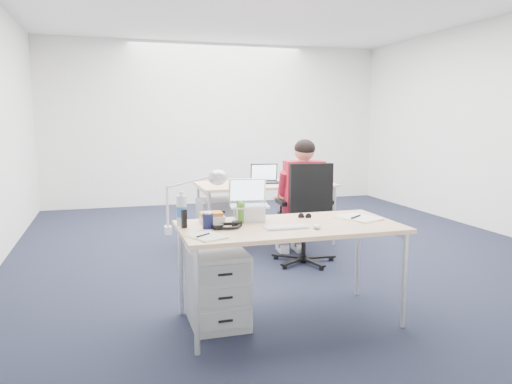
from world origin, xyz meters
TOP-DOWN VIEW (x-y plane):
  - floor at (0.00, 0.00)m, footprint 7.00×7.00m
  - room at (0.00, 0.00)m, footprint 6.02×7.02m
  - desk_near at (-0.64, -1.87)m, footprint 1.60×0.80m
  - desk_far at (-0.10, 0.44)m, footprint 1.60×0.80m
  - office_chair at (0.03, -0.52)m, footprint 0.72×0.72m
  - seated_person at (0.04, -0.34)m, footprint 0.41×0.71m
  - drawer_pedestal_near at (-1.16, -1.77)m, footprint 0.40×0.50m
  - drawer_pedestal_far at (-0.69, 0.48)m, footprint 0.40×0.50m
  - silver_laptop at (-0.88, -1.64)m, footprint 0.32×0.27m
  - wireless_keyboard at (-0.71, -1.97)m, footprint 0.31×0.13m
  - computer_mouse at (-0.50, -2.05)m, footprint 0.08×0.10m
  - headphones at (-1.10, -1.85)m, footprint 0.29×0.26m
  - can_koozie at (-1.24, -1.83)m, footprint 0.09×0.09m
  - water_bottle at (-1.39, -1.64)m, footprint 0.09×0.09m
  - bear_figurine at (-0.97, -1.70)m, footprint 0.11×0.09m
  - book_stack at (-1.17, -1.64)m, footprint 0.21×0.18m
  - cordless_phone at (-1.39, -1.76)m, footprint 0.04×0.03m
  - papers_left at (-1.30, -2.08)m, footprint 0.26×0.31m
  - papers_right at (-0.06, -1.82)m, footprint 0.32×0.38m
  - sunglasses at (-0.44, -1.67)m, footprint 0.12×0.08m
  - desk_lamp at (-1.39, -1.92)m, footprint 0.41×0.23m
  - dark_laptop at (-0.09, 0.45)m, footprint 0.37×0.36m
  - far_cup at (0.26, 0.38)m, footprint 0.07×0.07m
  - far_papers at (-0.33, 0.41)m, footprint 0.29×0.32m

SIDE VIEW (x-z plane):
  - floor at x=0.00m, z-range 0.00..0.00m
  - drawer_pedestal_near at x=-1.16m, z-range 0.00..0.55m
  - drawer_pedestal_far at x=-0.69m, z-range 0.00..0.55m
  - office_chair at x=0.03m, z-range -0.23..0.83m
  - seated_person at x=0.04m, z-range 0.00..1.28m
  - desk_near at x=-0.64m, z-range 0.32..1.05m
  - desk_far at x=-0.10m, z-range 0.32..1.05m
  - far_papers at x=-0.33m, z-range 0.73..0.74m
  - papers_left at x=-1.30m, z-range 0.73..0.74m
  - papers_right at x=-0.06m, z-range 0.73..0.74m
  - wireless_keyboard at x=-0.71m, z-range 0.73..0.75m
  - sunglasses at x=-0.44m, z-range 0.73..0.75m
  - computer_mouse at x=-0.50m, z-range 0.73..0.76m
  - headphones at x=-1.10m, z-range 0.73..0.77m
  - book_stack at x=-1.17m, z-range 0.73..0.81m
  - far_cup at x=0.26m, z-range 0.73..0.83m
  - can_koozie at x=-1.24m, z-range 0.73..0.85m
  - cordless_phone at x=-1.39m, z-range 0.73..0.86m
  - bear_figurine at x=-0.97m, z-range 0.73..0.90m
  - dark_laptop at x=-0.09m, z-range 0.73..0.97m
  - water_bottle at x=-1.39m, z-range 0.73..0.97m
  - silver_laptop at x=-0.88m, z-range 0.73..1.04m
  - desk_lamp at x=-1.39m, z-range 0.73..1.17m
  - room at x=0.00m, z-range 0.31..3.12m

